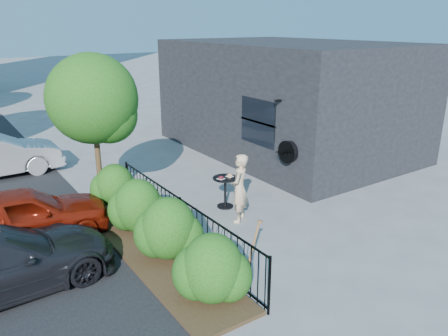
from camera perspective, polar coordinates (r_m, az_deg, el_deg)
ground at (r=10.57m, az=1.63°, el=-7.62°), size 120.00×120.00×0.00m
shop_building at (r=16.67m, az=8.10°, el=9.16°), size 6.22×9.00×4.00m
fence at (r=9.61m, az=-5.67°, el=-6.80°), size 0.05×6.05×1.10m
planting_bed at (r=9.57m, az=-9.31°, el=-10.57°), size 1.30×6.00×0.08m
shrubs at (r=9.39m, az=-9.22°, el=-6.64°), size 1.10×5.60×1.24m
patio_tree at (r=11.12m, az=-16.35°, el=7.98°), size 2.20×2.20×3.94m
cafe_table at (r=11.42m, az=0.16°, el=-2.45°), size 0.65×0.65×0.88m
woman at (r=10.53m, az=2.02°, el=-2.67°), size 0.74×0.71×1.70m
shovel at (r=8.11m, az=3.42°, el=-11.71°), size 0.44×0.17×1.31m
car_red at (r=10.58m, az=-24.93°, el=-5.67°), size 3.78×1.72×1.26m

